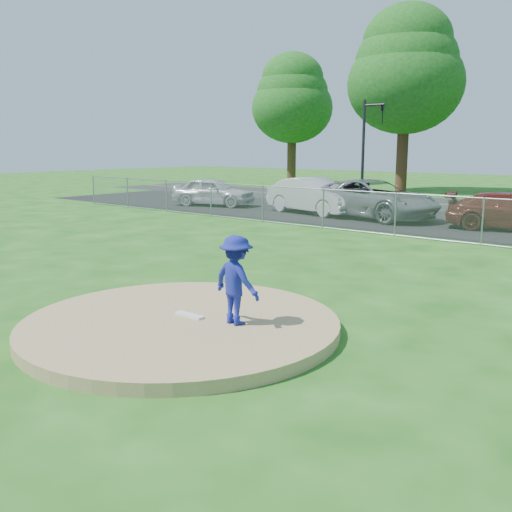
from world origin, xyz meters
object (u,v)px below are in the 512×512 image
at_px(tree_far_left, 292,98).
at_px(parked_car_gray, 372,199).
at_px(parked_car_silver, 213,192).
at_px(parked_car_white, 314,196).
at_px(traffic_signal_left, 367,142).
at_px(pitcher, 236,280).
at_px(traffic_cone, 319,208).
at_px(tree_left, 406,69).

distance_m(tree_far_left, parked_car_gray, 24.80).
height_order(tree_far_left, parked_car_silver, tree_far_left).
height_order(tree_far_left, parked_car_white, tree_far_left).
height_order(tree_far_left, traffic_signal_left, tree_far_left).
relative_size(pitcher, parked_car_gray, 0.24).
bearing_deg(parked_car_white, traffic_signal_left, 18.85).
relative_size(tree_far_left, parked_car_gray, 1.77).
distance_m(traffic_signal_left, parked_car_gray, 7.50).
bearing_deg(tree_far_left, parked_car_white, -50.84).
bearing_deg(traffic_cone, parked_car_white, 138.47).
bearing_deg(pitcher, parked_car_gray, -62.98).
height_order(traffic_signal_left, parked_car_white, traffic_signal_left).
xyz_separation_m(tree_left, parked_car_white, (2.99, -15.18, -7.40)).
bearing_deg(parked_car_silver, pitcher, -152.24).
bearing_deg(parked_car_white, pitcher, -138.10).
relative_size(parked_car_white, parked_car_gray, 0.83).
xyz_separation_m(tree_far_left, parked_car_white, (13.99, -17.18, -6.22)).
relative_size(tree_left, parked_car_silver, 2.85).
distance_m(pitcher, parked_car_gray, 16.65).
relative_size(tree_far_left, parked_car_silver, 2.44).
height_order(traffic_signal_left, traffic_cone, traffic_signal_left).
bearing_deg(tree_left, parked_car_silver, -101.37).
relative_size(parked_car_silver, parked_car_white, 0.88).
distance_m(pitcher, parked_car_white, 17.78).
bearing_deg(parked_car_silver, parked_car_gray, -103.70).
xyz_separation_m(traffic_signal_left, parked_car_gray, (3.68, -6.03, -2.51)).
bearing_deg(traffic_signal_left, traffic_cone, -78.38).
bearing_deg(traffic_signal_left, parked_car_gray, -58.57).
height_order(tree_far_left, tree_left, tree_left).
relative_size(tree_far_left, traffic_cone, 15.42).
distance_m(parked_car_silver, parked_car_gray, 9.08).
height_order(tree_left, traffic_cone, tree_left).
relative_size(traffic_cone, parked_car_silver, 0.16).
bearing_deg(pitcher, parked_car_white, -53.96).
distance_m(tree_left, traffic_cone, 17.97).
height_order(traffic_cone, parked_car_silver, parked_car_silver).
xyz_separation_m(traffic_signal_left, pitcher, (9.66, -21.57, -2.42)).
bearing_deg(parked_car_silver, tree_far_left, 6.70).
xyz_separation_m(tree_far_left, parked_car_silver, (7.86, -17.61, -6.30)).
xyz_separation_m(traffic_cone, parked_car_gray, (2.30, 0.71, 0.49)).
bearing_deg(parked_car_gray, pitcher, -148.85).
height_order(traffic_cone, parked_car_gray, parked_car_gray).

